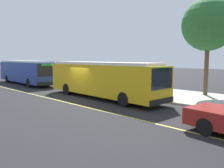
% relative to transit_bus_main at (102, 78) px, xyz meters
% --- Properties ---
extents(ground_plane, '(120.00, 120.00, 0.00)m').
position_rel_transit_bus_main_xyz_m(ground_plane, '(-1.45, -1.01, -1.62)').
color(ground_plane, '#232326').
extents(sidewalk_curb, '(44.00, 6.40, 0.15)m').
position_rel_transit_bus_main_xyz_m(sidewalk_curb, '(-1.45, 4.99, -1.54)').
color(sidewalk_curb, '#B7B2A8').
rests_on(sidewalk_curb, ground_plane).
extents(lane_stripe_center, '(36.00, 0.14, 0.01)m').
position_rel_transit_bus_main_xyz_m(lane_stripe_center, '(-1.45, -3.21, -1.61)').
color(lane_stripe_center, '#E0D64C').
rests_on(lane_stripe_center, ground_plane).
extents(transit_bus_main, '(11.92, 2.99, 2.95)m').
position_rel_transit_bus_main_xyz_m(transit_bus_main, '(0.00, 0.00, 0.00)').
color(transit_bus_main, gold).
rests_on(transit_bus_main, ground_plane).
extents(transit_bus_second, '(11.94, 3.08, 2.95)m').
position_rel_transit_bus_main_xyz_m(transit_bus_second, '(-14.57, 0.17, 0.00)').
color(transit_bus_second, navy).
rests_on(transit_bus_second, ground_plane).
extents(bus_shelter, '(2.90, 1.60, 2.48)m').
position_rel_transit_bus_main_xyz_m(bus_shelter, '(0.59, 4.43, 0.30)').
color(bus_shelter, '#333338').
rests_on(bus_shelter, sidewalk_curb).
extents(waiting_bench, '(1.60, 0.48, 0.95)m').
position_rel_transit_bus_main_xyz_m(waiting_bench, '(0.87, 4.31, -0.98)').
color(waiting_bench, brown).
rests_on(waiting_bench, sidewalk_curb).
extents(route_sign_post, '(0.44, 0.08, 2.80)m').
position_rel_transit_bus_main_xyz_m(route_sign_post, '(3.24, 2.59, 0.34)').
color(route_sign_post, '#333338').
rests_on(route_sign_post, sidewalk_curb).
extents(pedestrian_commuter, '(0.24, 0.40, 1.69)m').
position_rel_transit_bus_main_xyz_m(pedestrian_commuter, '(2.39, 2.84, -0.50)').
color(pedestrian_commuter, '#282D47').
rests_on(pedestrian_commuter, sidewalk_curb).
extents(street_tree_near_shelter, '(4.33, 4.33, 8.04)m').
position_rel_transit_bus_main_xyz_m(street_tree_near_shelter, '(5.68, 6.75, 4.38)').
color(street_tree_near_shelter, brown).
rests_on(street_tree_near_shelter, sidewalk_curb).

